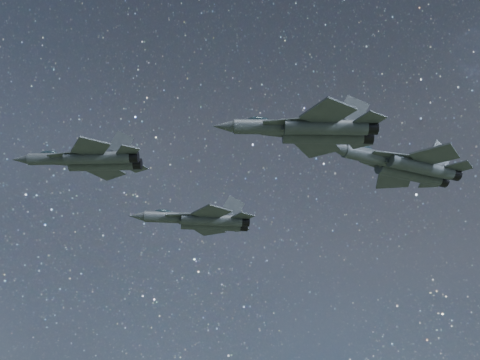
{
  "coord_description": "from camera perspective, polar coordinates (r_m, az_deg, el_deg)",
  "views": [
    {
      "loc": [
        -0.34,
        -61.26,
        129.52
      ],
      "look_at": [
        0.11,
        0.84,
        157.97
      ],
      "focal_mm": 42.0,
      "sensor_mm": 36.0,
      "label": 1
    }
  ],
  "objects": [
    {
      "name": "jet_lead",
      "position": [
        66.93,
        -15.09,
        2.01
      ],
      "size": [
        15.73,
        11.13,
        3.99
      ],
      "rotation": [
        0.0,
        0.0,
        -0.05
      ],
      "color": "#30383D"
    },
    {
      "name": "jet_left",
      "position": [
        87.39,
        -3.95,
        -4.1
      ],
      "size": [
        19.59,
        13.71,
        4.94
      ],
      "rotation": [
        0.0,
        0.0,
        0.11
      ],
      "color": "#30383D"
    },
    {
      "name": "jet_right",
      "position": [
        53.91,
        7.2,
        5.11
      ],
      "size": [
        16.11,
        11.48,
        4.11
      ],
      "rotation": [
        0.0,
        0.0,
        0.02
      ],
      "color": "#30383D"
    },
    {
      "name": "jet_slot",
      "position": [
        73.31,
        16.39,
        1.41
      ],
      "size": [
        19.7,
        12.94,
        5.06
      ],
      "rotation": [
        0.0,
        0.0,
        0.41
      ],
      "color": "#30383D"
    }
  ]
}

